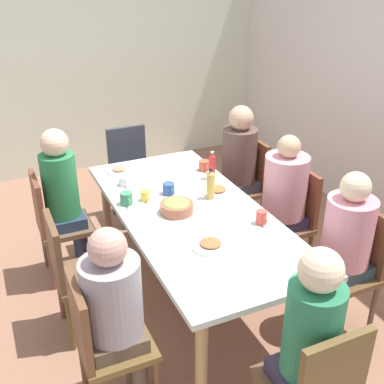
{
  "coord_description": "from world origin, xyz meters",
  "views": [
    {
      "loc": [
        2.69,
        -1.22,
        2.38
      ],
      "look_at": [
        0.0,
        0.0,
        0.91
      ],
      "focal_mm": 44.7,
      "sensor_mm": 36.0,
      "label": 1
    }
  ],
  "objects_px": {
    "person_0": "(283,194)",
    "chair_5": "(246,182)",
    "cup_3": "(125,181)",
    "bottle_1": "(212,166)",
    "cup_4": "(126,198)",
    "chair_4": "(101,340)",
    "person_5": "(238,160)",
    "person_7": "(345,240)",
    "chair_0": "(290,216)",
    "bottle_0": "(211,184)",
    "person_4": "(115,305)",
    "bowl_0": "(177,207)",
    "cup_2": "(261,217)",
    "plate_2": "(217,190)",
    "cup_5": "(204,166)",
    "plate_0": "(211,245)",
    "cup_0": "(169,189)",
    "chair_7": "(352,263)",
    "plate_1": "(119,170)",
    "person_1": "(63,193)",
    "chair_2": "(74,269)",
    "dining_table": "(192,220)",
    "cup_1": "(145,195)",
    "chair_3": "(131,168)",
    "chair_1": "(54,221)",
    "person_6": "(309,338)"
  },
  "relations": [
    {
      "from": "person_5",
      "to": "bottle_1",
      "type": "distance_m",
      "value": 0.5
    },
    {
      "from": "person_4",
      "to": "chair_5",
      "type": "height_order",
      "value": "person_4"
    },
    {
      "from": "plate_0",
      "to": "person_5",
      "type": "bearing_deg",
      "value": 143.81
    },
    {
      "from": "chair_1",
      "to": "cup_3",
      "type": "distance_m",
      "value": 0.63
    },
    {
      "from": "person_1",
      "to": "person_6",
      "type": "xyz_separation_m",
      "value": [
        2.06,
        0.77,
        -0.0
      ]
    },
    {
      "from": "chair_4",
      "to": "person_5",
      "type": "height_order",
      "value": "person_5"
    },
    {
      "from": "cup_4",
      "to": "chair_5",
      "type": "bearing_deg",
      "value": 108.4
    },
    {
      "from": "chair_5",
      "to": "person_7",
      "type": "distance_m",
      "value": 1.43
    },
    {
      "from": "plate_1",
      "to": "bottle_1",
      "type": "xyz_separation_m",
      "value": [
        0.44,
        0.64,
        0.1
      ]
    },
    {
      "from": "person_1",
      "to": "bottle_0",
      "type": "relative_size",
      "value": 5.26
    },
    {
      "from": "chair_5",
      "to": "person_4",
      "type": "bearing_deg",
      "value": -49.08
    },
    {
      "from": "person_0",
      "to": "bottle_0",
      "type": "bearing_deg",
      "value": -102.5
    },
    {
      "from": "person_1",
      "to": "cup_2",
      "type": "bearing_deg",
      "value": 46.62
    },
    {
      "from": "person_4",
      "to": "chair_5",
      "type": "distance_m",
      "value": 2.17
    },
    {
      "from": "chair_1",
      "to": "plate_1",
      "type": "height_order",
      "value": "chair_1"
    },
    {
      "from": "cup_5",
      "to": "bottle_0",
      "type": "xyz_separation_m",
      "value": [
        0.48,
        -0.18,
        0.07
      ]
    },
    {
      "from": "chair_7",
      "to": "plate_1",
      "type": "height_order",
      "value": "chair_7"
    },
    {
      "from": "plate_1",
      "to": "cup_5",
      "type": "height_order",
      "value": "cup_5"
    },
    {
      "from": "person_0",
      "to": "chair_3",
      "type": "height_order",
      "value": "person_0"
    },
    {
      "from": "person_7",
      "to": "person_5",
      "type": "bearing_deg",
      "value": 179.99
    },
    {
      "from": "person_0",
      "to": "chair_5",
      "type": "xyz_separation_m",
      "value": [
        -0.71,
        0.09,
        -0.22
      ]
    },
    {
      "from": "plate_0",
      "to": "bowl_0",
      "type": "height_order",
      "value": "bowl_0"
    },
    {
      "from": "plate_2",
      "to": "bottle_0",
      "type": "relative_size",
      "value": 1.02
    },
    {
      "from": "chair_4",
      "to": "bottle_0",
      "type": "distance_m",
      "value": 1.4
    },
    {
      "from": "chair_0",
      "to": "plate_0",
      "type": "relative_size",
      "value": 3.66
    },
    {
      "from": "plate_1",
      "to": "person_1",
      "type": "bearing_deg",
      "value": -71.98
    },
    {
      "from": "chair_2",
      "to": "chair_7",
      "type": "xyz_separation_m",
      "value": [
        0.71,
        1.72,
        0.0
      ]
    },
    {
      "from": "dining_table",
      "to": "cup_5",
      "type": "distance_m",
      "value": 0.73
    },
    {
      "from": "cup_0",
      "to": "cup_1",
      "type": "distance_m",
      "value": 0.2
    },
    {
      "from": "cup_2",
      "to": "bowl_0",
      "type": "bearing_deg",
      "value": -129.66
    },
    {
      "from": "person_0",
      "to": "person_4",
      "type": "distance_m",
      "value": 1.7
    },
    {
      "from": "chair_4",
      "to": "person_7",
      "type": "xyz_separation_m",
      "value": [
        0.0,
        1.63,
        0.21
      ]
    },
    {
      "from": "person_7",
      "to": "plate_2",
      "type": "height_order",
      "value": "person_7"
    },
    {
      "from": "person_0",
      "to": "bowl_0",
      "type": "relative_size",
      "value": 5.19
    },
    {
      "from": "plate_0",
      "to": "cup_0",
      "type": "height_order",
      "value": "cup_0"
    },
    {
      "from": "chair_7",
      "to": "cup_5",
      "type": "relative_size",
      "value": 7.4
    },
    {
      "from": "cup_3",
      "to": "bottle_1",
      "type": "relative_size",
      "value": 0.54
    },
    {
      "from": "cup_2",
      "to": "plate_2",
      "type": "bearing_deg",
      "value": -174.64
    },
    {
      "from": "cup_3",
      "to": "bottle_1",
      "type": "height_order",
      "value": "bottle_1"
    },
    {
      "from": "chair_3",
      "to": "cup_3",
      "type": "bearing_deg",
      "value": -19.83
    },
    {
      "from": "chair_5",
      "to": "chair_7",
      "type": "xyz_separation_m",
      "value": [
        1.42,
        0.0,
        0.0
      ]
    },
    {
      "from": "person_4",
      "to": "bowl_0",
      "type": "xyz_separation_m",
      "value": [
        -0.73,
        0.67,
        0.09
      ]
    },
    {
      "from": "plate_0",
      "to": "cup_2",
      "type": "xyz_separation_m",
      "value": [
        -0.11,
        0.43,
        0.03
      ]
    },
    {
      "from": "plate_2",
      "to": "plate_1",
      "type": "bearing_deg",
      "value": -139.83
    },
    {
      "from": "cup_4",
      "to": "chair_0",
      "type": "bearing_deg",
      "value": 76.8
    },
    {
      "from": "plate_2",
      "to": "bottle_1",
      "type": "height_order",
      "value": "bottle_1"
    },
    {
      "from": "dining_table",
      "to": "chair_1",
      "type": "distance_m",
      "value": 1.13
    },
    {
      "from": "chair_0",
      "to": "bottle_1",
      "type": "relative_size",
      "value": 3.88
    },
    {
      "from": "chair_5",
      "to": "person_6",
      "type": "bearing_deg",
      "value": -22.72
    },
    {
      "from": "bowl_0",
      "to": "cup_5",
      "type": "bearing_deg",
      "value": 139.65
    }
  ]
}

